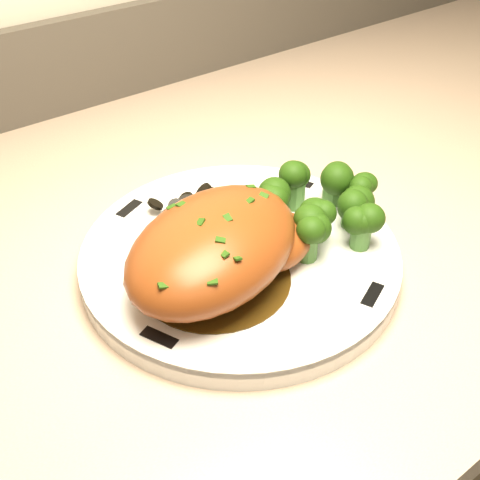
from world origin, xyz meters
TOP-DOWN VIEW (x-y plane):
  - counter at (0.28, 1.67)m, footprint 2.04×0.67m
  - plate at (0.25, 1.59)m, footprint 0.38×0.38m
  - rim_accent_0 at (0.20, 1.71)m, footprint 0.03×0.02m
  - rim_accent_1 at (0.13, 1.54)m, footprint 0.02×0.03m
  - rim_accent_2 at (0.30, 1.47)m, footprint 0.03×0.02m
  - rim_accent_3 at (0.37, 1.64)m, footprint 0.02×0.03m
  - gravy_pool at (0.21, 1.57)m, footprint 0.13×0.13m
  - chicken_breast at (0.21, 1.57)m, footprint 0.21×0.17m
  - mushroom_pile at (0.25, 1.66)m, footprint 0.09×0.06m
  - broccoli_florets at (0.34, 1.57)m, footprint 0.12×0.11m

SIDE VIEW (x-z plane):
  - counter at x=0.28m, z-range -0.06..0.94m
  - plate at x=0.25m, z-range 0.88..0.90m
  - rim_accent_0 at x=0.20m, z-range 0.90..0.90m
  - rim_accent_1 at x=0.13m, z-range 0.90..0.90m
  - rim_accent_2 at x=0.30m, z-range 0.90..0.90m
  - rim_accent_3 at x=0.37m, z-range 0.90..0.90m
  - gravy_pool at x=0.21m, z-range 0.90..0.90m
  - mushroom_pile at x=0.25m, z-range 0.89..0.92m
  - broccoli_florets at x=0.34m, z-range 0.90..0.94m
  - chicken_breast at x=0.21m, z-range 0.90..0.97m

